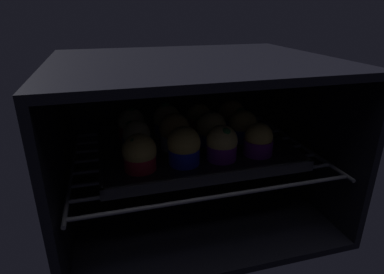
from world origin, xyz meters
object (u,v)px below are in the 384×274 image
at_px(muffin_row2_col1, 167,121).
at_px(muffin_row0_col0, 139,154).
at_px(muffin_row1_col3, 243,127).
at_px(muffin_row0_col2, 222,144).
at_px(muffin_row0_col1, 184,147).
at_px(muffin_row0_col3, 258,140).
at_px(muffin_row1_col1, 175,132).
at_px(muffin_row2_col0, 131,125).
at_px(muffin_row2_col3, 231,116).
at_px(muffin_row2_col2, 199,119).
at_px(muffin_row1_col0, 137,138).
at_px(muffin_row1_col2, 211,129).
at_px(baking_tray, 192,147).

bearing_deg(muffin_row2_col1, muffin_row0_col0, -117.55).
relative_size(muffin_row0_col0, muffin_row1_col3, 0.96).
xyz_separation_m(muffin_row0_col0, muffin_row0_col2, (0.17, 0.00, 0.00)).
bearing_deg(muffin_row1_col3, muffin_row0_col1, -153.00).
relative_size(muffin_row0_col3, muffin_row1_col1, 0.87).
height_order(muffin_row1_col1, muffin_row2_col0, muffin_row1_col1).
distance_m(muffin_row1_col3, muffin_row2_col1, 0.19).
bearing_deg(muffin_row2_col1, muffin_row1_col1, -89.59).
height_order(muffin_row1_col3, muffin_row2_col3, muffin_row1_col3).
relative_size(muffin_row1_col3, muffin_row2_col3, 1.03).
bearing_deg(muffin_row0_col0, muffin_row1_col3, 18.46).
bearing_deg(muffin_row2_col1, muffin_row2_col2, 3.71).
xyz_separation_m(muffin_row1_col1, muffin_row2_col0, (-0.09, 0.09, -0.00)).
relative_size(muffin_row1_col0, muffin_row1_col2, 0.92).
bearing_deg(muffin_row2_col3, muffin_row1_col2, -134.15).
bearing_deg(muffin_row0_col2, muffin_row1_col0, 153.03).
xyz_separation_m(muffin_row0_col0, muffin_row0_col1, (0.09, 0.00, 0.00)).
bearing_deg(muffin_row2_col0, muffin_row0_col1, -62.76).
distance_m(muffin_row0_col1, muffin_row2_col0, 0.20).
bearing_deg(muffin_row2_col0, muffin_row2_col3, 0.47).
bearing_deg(baking_tray, muffin_row1_col2, -1.88).
distance_m(baking_tray, muffin_row2_col3, 0.16).
bearing_deg(muffin_row0_col0, muffin_row1_col2, 25.85).
bearing_deg(muffin_row1_col1, muffin_row2_col2, 47.38).
height_order(muffin_row0_col2, muffin_row0_col3, muffin_row0_col2).
xyz_separation_m(muffin_row1_col0, muffin_row2_col1, (0.09, 0.09, 0.00)).
relative_size(muffin_row0_col2, muffin_row2_col1, 0.91).
bearing_deg(muffin_row0_col1, muffin_row0_col0, -179.53).
bearing_deg(muffin_row1_col0, muffin_row0_col2, -26.97).
relative_size(muffin_row2_col0, muffin_row2_col1, 0.94).
height_order(muffin_row1_col2, muffin_row2_col0, same).
xyz_separation_m(baking_tray, muffin_row2_col0, (-0.13, 0.09, 0.04)).
bearing_deg(muffin_row0_col3, muffin_row0_col2, -178.21).
height_order(muffin_row0_col1, muffin_row0_col2, muffin_row0_col1).
distance_m(muffin_row1_col1, muffin_row2_col2, 0.13).
relative_size(muffin_row1_col1, muffin_row2_col3, 1.09).
bearing_deg(muffin_row2_col3, muffin_row1_col1, -152.69).
bearing_deg(muffin_row2_col3, muffin_row0_col0, -146.47).
bearing_deg(muffin_row1_col1, muffin_row0_col1, -89.63).
distance_m(muffin_row2_col0, muffin_row2_col3, 0.26).
relative_size(muffin_row0_col0, muffin_row2_col0, 0.96).
bearing_deg(muffin_row2_col3, muffin_row0_col1, -134.92).
height_order(muffin_row1_col0, muffin_row2_col2, same).
xyz_separation_m(muffin_row2_col1, muffin_row2_col2, (0.09, 0.01, -0.00)).
xyz_separation_m(muffin_row1_col1, muffin_row2_col3, (0.18, 0.09, -0.00)).
height_order(muffin_row0_col0, muffin_row1_col0, muffin_row0_col0).
bearing_deg(muffin_row1_col0, muffin_row0_col1, -44.64).
xyz_separation_m(baking_tray, muffin_row1_col1, (-0.04, -0.00, 0.04)).
distance_m(muffin_row0_col1, muffin_row2_col1, 0.17).
xyz_separation_m(muffin_row0_col1, muffin_row2_col1, (-0.00, 0.17, -0.00)).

